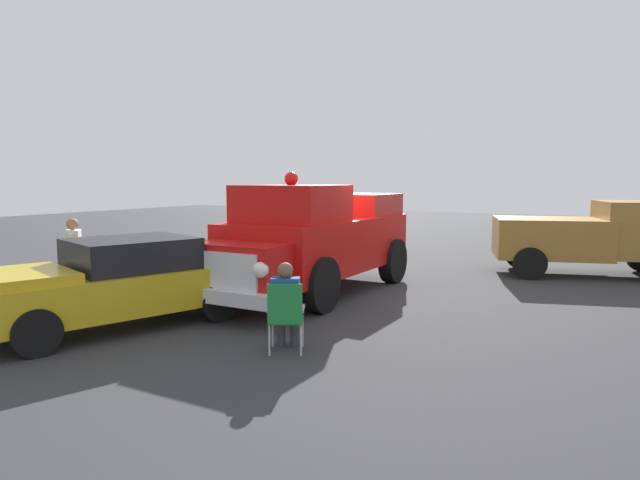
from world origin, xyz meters
name	(u,v)px	position (x,y,z in m)	size (l,w,h in m)	color
ground_plane	(332,288)	(0.00, 0.00, 0.00)	(60.00, 60.00, 0.00)	#333335
vintage_fire_truck	(315,238)	(-0.07, -0.69, 1.20)	(2.38, 5.98, 2.59)	black
classic_hot_rod	(113,283)	(-1.62, -4.75, 0.75)	(3.20, 4.73, 1.46)	black
parked_pickup	(593,237)	(5.05, 4.57, 0.99)	(5.11, 3.10, 1.90)	black
lawn_chair_near_truck	(286,313)	(1.65, -4.59, 0.59)	(0.66, 0.67, 1.02)	#B7BABF
lawn_chair_by_car	(134,269)	(-3.19, -2.85, 0.59)	(0.67, 0.67, 1.02)	#B7BABF
spectator_seated	(286,303)	(1.59, -4.47, 0.70)	(0.58, 0.64, 1.29)	#383842
spectator_standing	(74,254)	(-3.88, -3.74, 0.96)	(0.51, 0.53, 1.68)	#2D334C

